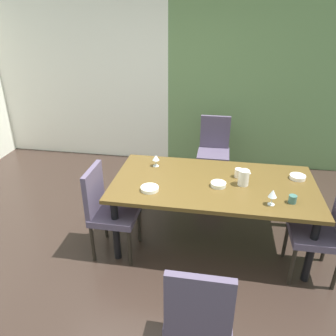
# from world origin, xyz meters

# --- Properties ---
(ground_plane) EXTENTS (5.91, 5.29, 0.02)m
(ground_plane) POSITION_xyz_m (0.00, 0.00, -0.01)
(ground_plane) COLOR #2F231D
(back_panel_interior) EXTENTS (2.92, 0.10, 2.51)m
(back_panel_interior) POSITION_xyz_m (-1.49, 2.60, 1.25)
(back_panel_interior) COLOR white
(back_panel_interior) RESTS_ON ground_plane
(garden_window_panel) EXTENTS (2.99, 0.10, 2.51)m
(garden_window_panel) POSITION_xyz_m (1.46, 2.60, 1.25)
(garden_window_panel) COLOR #648452
(garden_window_panel) RESTS_ON ground_plane
(dining_table) EXTENTS (2.03, 1.06, 0.73)m
(dining_table) POSITION_xyz_m (0.78, 0.49, 0.66)
(dining_table) COLOR brown
(dining_table) RESTS_ON ground_plane
(chair_left_near) EXTENTS (0.45, 0.44, 0.95)m
(chair_left_near) POSITION_xyz_m (-0.25, 0.17, 0.53)
(chair_left_near) COLOR #4F445B
(chair_left_near) RESTS_ON ground_plane
(chair_right_near) EXTENTS (0.44, 0.44, 0.98)m
(chair_right_near) POSITION_xyz_m (1.81, 0.17, 0.54)
(chair_right_near) COLOR #4F445B
(chair_right_near) RESTS_ON ground_plane
(chair_head_far) EXTENTS (0.44, 0.45, 0.96)m
(chair_head_far) POSITION_xyz_m (0.74, 1.90, 0.53)
(chair_head_far) COLOR #4F445B
(chair_head_far) RESTS_ON ground_plane
(chair_head_near) EXTENTS (0.44, 0.44, 0.95)m
(chair_head_near) POSITION_xyz_m (0.76, -0.93, 0.53)
(chair_head_near) COLOR #4F445B
(chair_head_near) RESTS_ON ground_plane
(wine_glass_near_shelf) EXTENTS (0.08, 0.08, 0.15)m
(wine_glass_near_shelf) POSITION_xyz_m (1.30, 0.15, 0.84)
(wine_glass_near_shelf) COLOR silver
(wine_glass_near_shelf) RESTS_ON dining_table
(wine_glass_front) EXTENTS (0.08, 0.08, 0.13)m
(wine_glass_front) POSITION_xyz_m (0.13, 0.75, 0.83)
(wine_glass_front) COLOR silver
(wine_glass_front) RESTS_ON dining_table
(serving_bowl_center) EXTENTS (0.17, 0.17, 0.04)m
(serving_bowl_center) POSITION_xyz_m (0.18, 0.22, 0.75)
(serving_bowl_center) COLOR white
(serving_bowl_center) RESTS_ON dining_table
(serving_bowl_near_window) EXTENTS (0.16, 0.16, 0.04)m
(serving_bowl_near_window) POSITION_xyz_m (1.63, 0.70, 0.75)
(serving_bowl_near_window) COLOR white
(serving_bowl_near_window) RESTS_ON dining_table
(serving_bowl_left) EXTENTS (0.15, 0.15, 0.04)m
(serving_bowl_left) POSITION_xyz_m (0.83, 0.41, 0.75)
(serving_bowl_left) COLOR silver
(serving_bowl_left) RESTS_ON dining_table
(cup_right) EXTENTS (0.08, 0.08, 0.09)m
(cup_right) POSITION_xyz_m (1.03, 0.64, 0.78)
(cup_right) COLOR #F2E2CB
(cup_right) RESTS_ON dining_table
(cup_east) EXTENTS (0.07, 0.07, 0.07)m
(cup_east) POSITION_xyz_m (1.49, 0.22, 0.77)
(cup_east) COLOR #3A645C
(cup_east) RESTS_ON dining_table
(pitcher_south) EXTENTS (0.12, 0.11, 0.16)m
(pitcher_south) POSITION_xyz_m (1.07, 0.48, 0.81)
(pitcher_south) COLOR silver
(pitcher_south) RESTS_ON dining_table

